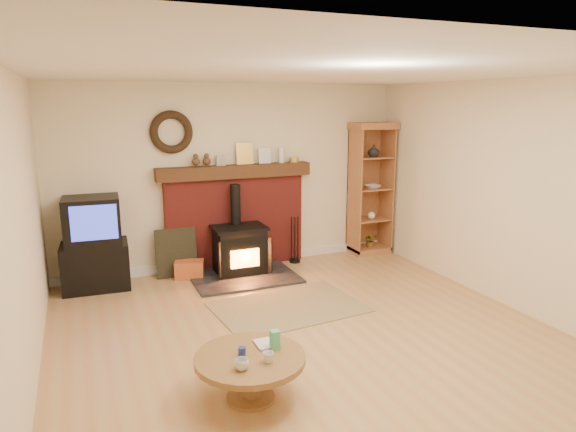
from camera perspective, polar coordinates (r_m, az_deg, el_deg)
name	(u,v)px	position (r m, az deg, el deg)	size (l,w,h in m)	color
ground	(315,343)	(5.25, 2.99, -13.87)	(5.50, 5.50, 0.00)	#B7834C
room_shell	(311,170)	(4.83, 2.54, 5.15)	(5.02, 5.52, 2.61)	beige
chimney_breast	(236,212)	(7.37, -5.84, 0.43)	(2.20, 0.22, 1.78)	maroon
wood_stove	(240,252)	(7.10, -5.33, -3.98)	(1.40, 1.00, 1.24)	black
area_rug	(288,307)	(6.06, 0.04, -10.07)	(1.67, 1.15, 0.01)	brown
tv_unit	(94,245)	(6.94, -20.74, -3.06)	(0.84, 0.61, 1.19)	black
curio_cabinet	(370,189)	(8.09, 9.07, 3.00)	(0.65, 0.47, 2.04)	#935830
firelog_box	(189,269)	(7.12, -10.90, -5.85)	(0.38, 0.24, 0.24)	#CC910C
leaning_painting	(176,253)	(7.18, -12.30, -3.99)	(0.55, 0.03, 0.66)	black
fire_tools	(295,254)	(7.66, 0.76, -4.20)	(0.16, 0.16, 0.70)	black
coffee_table	(251,364)	(4.23, -4.19, -16.07)	(0.88, 0.88, 0.54)	brown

